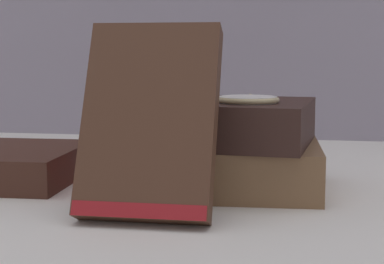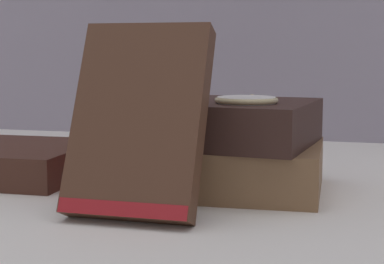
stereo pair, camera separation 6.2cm
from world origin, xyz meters
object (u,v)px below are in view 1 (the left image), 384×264
book_flat_top (202,121)px  book_leaning_front (155,126)px  pocket_watch (248,100)px  book_flat_bottom (206,166)px  reading_glasses (196,159)px

book_flat_top → book_leaning_front: 0.12m
book_flat_top → pocket_watch: (0.05, -0.02, 0.02)m
book_flat_bottom → book_flat_top: book_flat_top is taller
book_leaning_front → book_flat_bottom: bearing=77.6°
reading_glasses → pocket_watch: bearing=-81.7°
book_leaning_front → pocket_watch: book_leaning_front is taller
pocket_watch → reading_glasses: bearing=113.9°
book_leaning_front → reading_glasses: size_ratio=1.65×
book_flat_bottom → book_flat_top: (-0.00, 0.00, 0.04)m
book_flat_bottom → reading_glasses: bearing=100.0°
book_flat_top → reading_glasses: 0.17m
pocket_watch → book_flat_bottom: bearing=154.8°
pocket_watch → reading_glasses: 0.22m
book_flat_bottom → pocket_watch: pocket_watch is taller
book_flat_top → book_leaning_front: (-0.02, -0.12, 0.01)m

